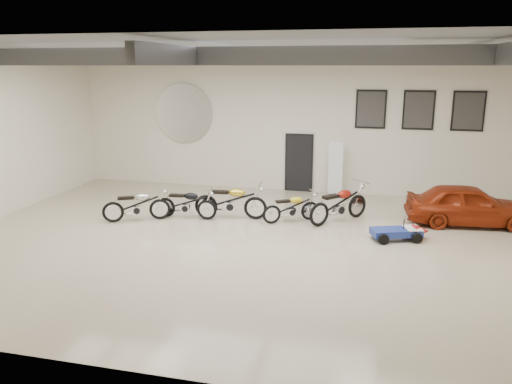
% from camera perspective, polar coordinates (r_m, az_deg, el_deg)
% --- Properties ---
extents(floor, '(16.00, 12.00, 0.01)m').
position_cam_1_polar(floor, '(13.37, -1.21, -5.81)').
color(floor, tan).
rests_on(floor, ground).
extents(ceiling, '(16.00, 12.00, 0.01)m').
position_cam_1_polar(ceiling, '(12.56, -1.33, 16.14)').
color(ceiling, slate).
rests_on(ceiling, back_wall).
extents(back_wall, '(16.00, 0.02, 5.00)m').
position_cam_1_polar(back_wall, '(18.54, 3.51, 7.77)').
color(back_wall, silver).
rests_on(back_wall, floor).
extents(ceiling_beams, '(15.80, 11.80, 0.32)m').
position_cam_1_polar(ceiling_beams, '(12.56, -1.33, 15.00)').
color(ceiling_beams, slate).
rests_on(ceiling_beams, ceiling).
extents(door, '(0.92, 0.08, 2.10)m').
position_cam_1_polar(door, '(18.63, 4.93, 3.27)').
color(door, black).
rests_on(door, back_wall).
extents(logo_plaque, '(2.30, 0.06, 1.16)m').
position_cam_1_polar(logo_plaque, '(19.56, -8.26, 8.88)').
color(logo_plaque, silver).
rests_on(logo_plaque, back_wall).
extents(poster_left, '(1.05, 0.08, 1.35)m').
position_cam_1_polar(poster_left, '(18.16, 12.99, 9.21)').
color(poster_left, black).
rests_on(poster_left, back_wall).
extents(poster_mid, '(1.05, 0.08, 1.35)m').
position_cam_1_polar(poster_mid, '(18.21, 18.09, 8.89)').
color(poster_mid, black).
rests_on(poster_mid, back_wall).
extents(poster_right, '(1.05, 0.08, 1.35)m').
position_cam_1_polar(poster_right, '(18.40, 23.10, 8.50)').
color(poster_right, black).
rests_on(poster_right, back_wall).
extents(oil_sign, '(0.72, 0.10, 0.72)m').
position_cam_1_polar(oil_sign, '(18.37, 9.31, 5.03)').
color(oil_sign, white).
rests_on(oil_sign, back_wall).
extents(banner_stand, '(0.56, 0.33, 1.94)m').
position_cam_1_polar(banner_stand, '(18.06, 9.09, 2.52)').
color(banner_stand, white).
rests_on(banner_stand, floor).
extents(motorcycle_silver, '(2.04, 1.44, 1.03)m').
position_cam_1_polar(motorcycle_silver, '(15.49, -13.52, -1.40)').
color(motorcycle_silver, silver).
rests_on(motorcycle_silver, floor).
extents(motorcycle_black, '(1.92, 0.64, 0.99)m').
position_cam_1_polar(motorcycle_black, '(15.46, -8.02, -1.23)').
color(motorcycle_black, silver).
rests_on(motorcycle_black, floor).
extents(motorcycle_gold, '(2.26, 0.88, 1.15)m').
position_cam_1_polar(motorcycle_gold, '(15.31, -2.93, -0.95)').
color(motorcycle_gold, silver).
rests_on(motorcycle_gold, floor).
extents(motorcycle_yellow, '(1.79, 1.41, 0.92)m').
position_cam_1_polar(motorcycle_yellow, '(15.02, 4.04, -1.72)').
color(motorcycle_yellow, silver).
rests_on(motorcycle_yellow, floor).
extents(motorcycle_red, '(2.00, 2.12, 1.16)m').
position_cam_1_polar(motorcycle_red, '(15.16, 9.46, -1.27)').
color(motorcycle_red, silver).
rests_on(motorcycle_red, floor).
extents(go_kart, '(1.78, 1.23, 0.59)m').
position_cam_1_polar(go_kart, '(14.05, 16.26, -4.12)').
color(go_kart, navy).
rests_on(go_kart, floor).
extents(vintage_car, '(1.78, 3.69, 1.22)m').
position_cam_1_polar(vintage_car, '(15.97, 23.13, -1.34)').
color(vintage_car, maroon).
rests_on(vintage_car, floor).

